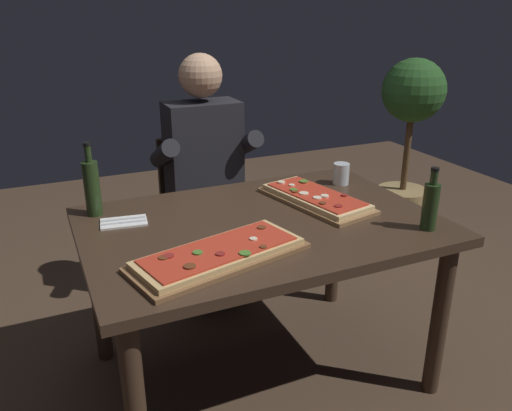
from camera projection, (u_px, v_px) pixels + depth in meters
ground_plane at (261, 371)px, 2.33m from camera, size 6.40×6.40×0.00m
dining_table at (261, 243)px, 2.10m from camera, size 1.40×0.96×0.74m
pizza_rectangular_front at (219, 254)px, 1.75m from camera, size 0.66×0.39×0.05m
pizza_rectangular_left at (315, 198)px, 2.26m from camera, size 0.35×0.57×0.05m
wine_bottle_dark at (92, 187)px, 2.09m from camera, size 0.06×0.06×0.31m
oil_bottle_amber at (430, 205)px, 1.96m from camera, size 0.06×0.06×0.25m
tumbler_near_camera at (341, 174)px, 2.48m from camera, size 0.08×0.08×0.10m
napkin_cutlery_set at (124, 222)px, 2.05m from camera, size 0.19×0.13×0.01m
diner_chair at (201, 208)px, 2.89m from camera, size 0.44×0.44×0.87m
seated_diner at (207, 170)px, 2.70m from camera, size 0.53×0.41×1.33m
potted_plant_corner at (409, 136)px, 3.51m from camera, size 0.42×0.42×1.23m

